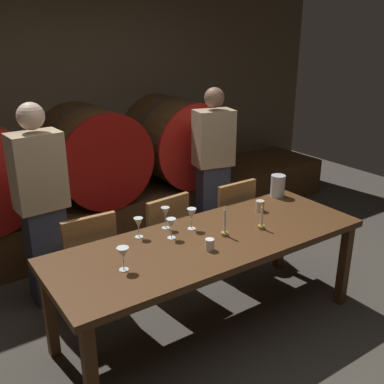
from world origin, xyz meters
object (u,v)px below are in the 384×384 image
at_px(wine_barrel_right, 174,140).
at_px(wine_glass_center, 171,224).
at_px(chair_left, 87,260).
at_px(wine_glass_far_left, 123,254).
at_px(candle_left, 225,227).
at_px(candle_right, 262,222).
at_px(chair_right, 228,220).
at_px(wine_barrel_center, 91,153).
at_px(wine_glass_left, 138,223).
at_px(wine_glass_right, 165,213).
at_px(guest_left, 42,206).
at_px(wine_glass_far_right, 192,215).
at_px(dining_table, 211,247).
at_px(pitcher, 278,186).
at_px(cup_right, 260,206).
at_px(cup_left, 210,244).
at_px(chair_center, 161,238).
at_px(guest_right, 213,166).

relative_size(wine_barrel_right, wine_glass_center, 6.37).
bearing_deg(chair_left, wine_glass_far_left, 90.16).
distance_m(candle_left, candle_right, 0.30).
bearing_deg(chair_right, wine_barrel_right, -101.50).
bearing_deg(candle_left, wine_barrel_center, 95.78).
xyz_separation_m(wine_barrel_center, wine_glass_far_left, (-0.61, -1.99, -0.09)).
bearing_deg(chair_left, wine_barrel_center, -112.85).
height_order(wine_glass_left, wine_glass_right, wine_glass_right).
height_order(candle_left, wine_glass_center, candle_left).
distance_m(guest_left, wine_glass_far_right, 1.19).
relative_size(wine_barrel_right, wine_glass_far_left, 6.22).
bearing_deg(wine_barrel_right, dining_table, -115.34).
height_order(wine_barrel_right, wine_glass_right, wine_barrel_right).
xyz_separation_m(candle_left, pitcher, (0.88, 0.36, 0.03)).
bearing_deg(wine_glass_left, chair_right, 16.33).
bearing_deg(candle_left, wine_glass_left, 148.41).
bearing_deg(wine_glass_left, wine_barrel_right, 50.94).
height_order(guest_left, pitcher, guest_left).
distance_m(chair_right, cup_right, 0.53).
distance_m(guest_left, cup_left, 1.40).
distance_m(chair_center, cup_left, 0.84).
bearing_deg(wine_glass_center, guest_left, 125.67).
relative_size(dining_table, chair_left, 2.63).
bearing_deg(wine_glass_center, candle_left, -27.76).
xyz_separation_m(wine_glass_left, wine_glass_right, (0.23, 0.02, 0.02)).
bearing_deg(chair_left, wine_glass_far_right, 148.09).
distance_m(wine_barrel_right, wine_glass_far_left, 2.57).
bearing_deg(guest_left, guest_right, -179.36).
distance_m(chair_right, cup_left, 1.12).
relative_size(candle_left, wine_glass_right, 1.36).
xyz_separation_m(chair_center, cup_right, (0.66, -0.47, 0.30)).
relative_size(wine_barrel_right, guest_left, 0.58).
height_order(dining_table, cup_right, cup_right).
bearing_deg(wine_glass_center, cup_left, -67.60).
bearing_deg(chair_right, dining_table, 42.31).
height_order(wine_barrel_right, candle_left, wine_barrel_right).
distance_m(wine_barrel_center, candle_left, 1.97).
bearing_deg(guest_right, candle_left, 68.23).
relative_size(chair_right, candle_right, 4.43).
bearing_deg(wine_glass_center, wine_barrel_center, 85.52).
height_order(wine_glass_far_left, cup_left, wine_glass_far_left).
relative_size(wine_barrel_right, chair_center, 1.08).
xyz_separation_m(wine_barrel_center, guest_right, (0.99, -0.76, -0.12)).
bearing_deg(chair_left, guest_left, -64.01).
bearing_deg(chair_left, wine_glass_center, 135.01).
bearing_deg(candle_right, chair_right, 69.70).
distance_m(wine_glass_center, wine_glass_right, 0.17).
distance_m(guest_left, pitcher, 1.98).
height_order(chair_center, wine_glass_left, wine_glass_left).
xyz_separation_m(dining_table, pitcher, (0.98, 0.34, 0.17)).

